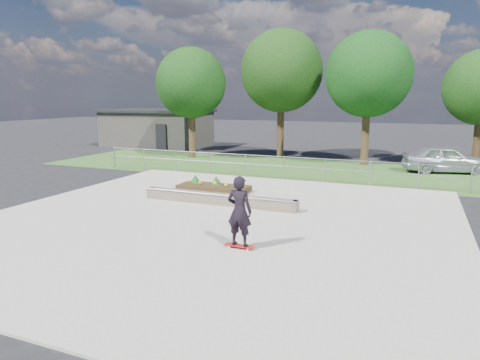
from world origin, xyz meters
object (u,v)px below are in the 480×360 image
(planter_bed, at_px, (214,187))
(parked_car, at_px, (445,159))
(grind_ledge, at_px, (218,199))
(skateboarder, at_px, (239,211))

(planter_bed, relative_size, parked_car, 0.70)
(grind_ledge, distance_m, planter_bed, 2.35)
(skateboarder, bearing_deg, grind_ledge, 121.99)
(grind_ledge, height_order, planter_bed, planter_bed)
(parked_car, bearing_deg, planter_bed, 120.52)
(grind_ledge, xyz_separation_m, planter_bed, (-1.15, 2.04, -0.02))
(planter_bed, xyz_separation_m, parked_car, (9.24, 9.05, 0.48))
(planter_bed, bearing_deg, grind_ledge, -60.53)
(skateboarder, bearing_deg, planter_bed, 121.16)
(grind_ledge, bearing_deg, skateboarder, -58.01)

